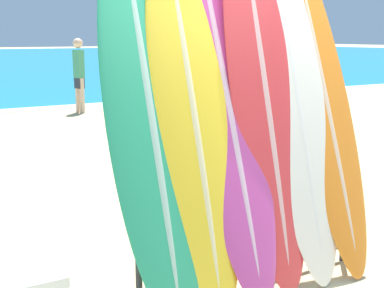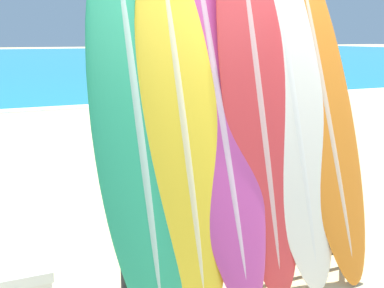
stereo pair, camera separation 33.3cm
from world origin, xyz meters
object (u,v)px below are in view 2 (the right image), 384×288
surfboard_slot_4 (292,101)px  person_far_left (294,109)px  person_far_right (110,72)px  surfboard_slot_2 (216,99)px  surfboard_slot_5 (324,108)px  surfboard_rack (246,225)px  surfboard_slot_3 (258,103)px  surfboard_slot_1 (181,124)px  person_near_water (185,110)px  surfboard_slot_0 (138,126)px

surfboard_slot_4 → person_far_left: (1.46, 1.92, -0.37)m
person_far_right → surfboard_slot_2: bearing=153.4°
surfboard_slot_5 → surfboard_slot_4: bearing=-179.4°
surfboard_rack → person_far_left: (1.86, 2.01, 0.41)m
surfboard_slot_3 → person_far_left: (1.74, 1.93, -0.38)m
surfboard_slot_1 → surfboard_slot_4: bearing=2.1°
surfboard_slot_2 → surfboard_slot_3: bearing=-9.8°
surfboard_slot_3 → surfboard_slot_4: (0.27, 0.01, -0.00)m
surfboard_slot_1 → person_far_right: size_ratio=1.41×
surfboard_slot_1 → surfboard_slot_3: bearing=2.0°
surfboard_slot_3 → person_near_water: 2.06m
person_near_water → surfboard_slot_2: bearing=75.8°
surfboard_slot_1 → person_near_water: 2.24m
surfboard_slot_4 → person_far_right: (1.38, 8.49, -0.35)m
person_far_left → person_far_right: bearing=-86.8°
surfboard_slot_0 → surfboard_slot_3: 0.84m
surfboard_slot_0 → surfboard_slot_1: 0.27m
surfboard_slot_0 → person_near_water: (1.24, 1.99, -0.23)m
surfboard_slot_2 → person_far_left: 2.79m
surfboard_rack → surfboard_slot_1: bearing=171.4°
surfboard_slot_1 → surfboard_slot_2: size_ratio=0.90×
surfboard_rack → surfboard_slot_4: size_ratio=0.70×
person_near_water → person_far_right: size_ratio=1.04×
surfboard_rack → surfboard_slot_4: 0.88m
surfboard_slot_3 → surfboard_slot_5: size_ratio=1.05×
surfboard_slot_1 → surfboard_slot_3: size_ratio=0.92×
surfboard_slot_4 → person_far_right: 8.61m
surfboard_slot_2 → surfboard_slot_5: (0.83, -0.03, -0.10)m
surfboard_rack → person_far_left: bearing=47.2°
surfboard_rack → surfboard_slot_2: surfboard_slot_2 is taller
surfboard_slot_4 → surfboard_slot_3: bearing=-177.7°
surfboard_slot_0 → surfboard_slot_4: bearing=0.7°
surfboard_slot_2 → person_far_right: 8.68m
surfboard_slot_1 → person_far_right: surfboard_slot_1 is taller
surfboard_slot_1 → person_near_water: size_ratio=1.35×
surfboard_slot_1 → surfboard_slot_3: (0.56, 0.02, 0.10)m
surfboard_slot_3 → surfboard_slot_4: bearing=2.3°
surfboard_slot_3 → person_far_right: 8.67m
surfboard_slot_2 → surfboard_slot_0: bearing=-174.6°
surfboard_slot_3 → person_near_water: surfboard_slot_3 is taller
surfboard_slot_5 → person_near_water: size_ratio=1.39×
person_near_water → surfboard_slot_3: bearing=83.8°
surfboard_slot_1 → surfboard_slot_4: size_ratio=0.92×
surfboard_rack → surfboard_slot_3: surfboard_slot_3 is taller
surfboard_rack → surfboard_slot_4: (0.40, 0.09, 0.78)m
person_near_water → person_far_right: 6.63m
surfboard_rack → surfboard_slot_5: (0.68, 0.10, 0.72)m
surfboard_slot_0 → surfboard_slot_2: size_ratio=0.90×
surfboard_slot_4 → surfboard_slot_1: bearing=-177.9°
surfboard_slot_0 → surfboard_slot_3: (0.83, 0.00, 0.09)m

